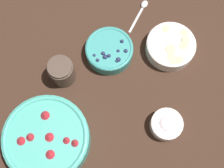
% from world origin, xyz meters
% --- Properties ---
extents(ground_plane, '(4.00, 4.00, 0.00)m').
position_xyz_m(ground_plane, '(0.00, 0.00, 0.00)').
color(ground_plane, '#382319').
extents(bowl_strawberries, '(0.25, 0.25, 0.10)m').
position_xyz_m(bowl_strawberries, '(-0.27, 0.01, 0.05)').
color(bowl_strawberries, '#47AD9E').
rests_on(bowl_strawberries, ground_plane).
extents(bowl_blueberries, '(0.16, 0.16, 0.05)m').
position_xyz_m(bowl_blueberries, '(0.05, 0.13, 0.03)').
color(bowl_blueberries, teal).
rests_on(bowl_blueberries, ground_plane).
extents(bowl_bananas, '(0.16, 0.16, 0.05)m').
position_xyz_m(bowl_bananas, '(0.22, 0.03, 0.03)').
color(bowl_bananas, white).
rests_on(bowl_bananas, ground_plane).
extents(bowl_cream, '(0.10, 0.10, 0.05)m').
position_xyz_m(bowl_cream, '(0.04, -0.17, 0.03)').
color(bowl_cream, white).
rests_on(bowl_cream, ground_plane).
extents(jar_chocolate, '(0.08, 0.08, 0.09)m').
position_xyz_m(jar_chocolate, '(-0.12, 0.16, 0.04)').
color(jar_chocolate, '#4C3D33').
rests_on(jar_chocolate, ground_plane).
extents(spoon, '(0.13, 0.08, 0.01)m').
position_xyz_m(spoon, '(0.23, 0.20, 0.00)').
color(spoon, silver).
rests_on(spoon, ground_plane).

